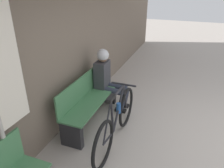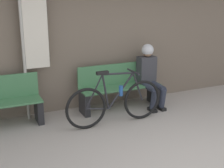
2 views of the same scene
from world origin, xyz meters
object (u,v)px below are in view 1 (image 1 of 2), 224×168
at_px(park_bench_near, 89,102).
at_px(banner_pole, 1,76).
at_px(person_seated, 107,75).
at_px(bicycle, 116,122).

bearing_deg(park_bench_near, banner_pole, 174.30).
bearing_deg(person_seated, banner_pole, 172.73).
relative_size(person_seated, banner_pole, 0.51).
bearing_deg(person_seated, bicycle, -150.77).
relative_size(park_bench_near, person_seated, 1.30).
bearing_deg(park_bench_near, person_seated, -11.47).
distance_m(park_bench_near, person_seated, 0.65).
relative_size(bicycle, banner_pole, 0.73).
bearing_deg(bicycle, banner_pole, 144.81).
height_order(park_bench_near, bicycle, bicycle).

